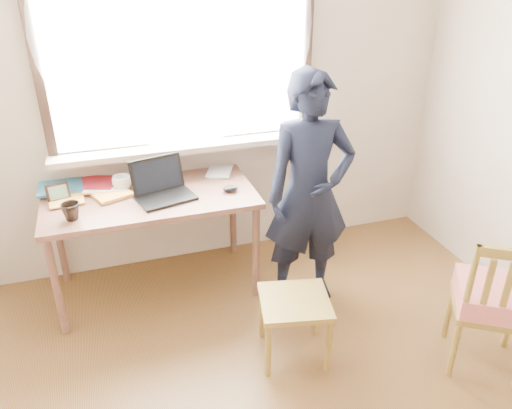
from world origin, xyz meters
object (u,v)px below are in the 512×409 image
object	(u,v)px
desk	(151,206)
side_chair	(494,299)
mug_dark	(71,211)
laptop	(162,188)
work_chair	(295,308)
mug_white	(122,183)
person	(309,194)

from	to	relation	value
desk	side_chair	world-z (taller)	side_chair
mug_dark	side_chair	distance (m)	2.43
desk	laptop	xyz separation A→B (m)	(0.08, -0.03, 0.13)
work_chair	mug_white	bearing A→B (deg)	128.12
mug_white	work_chair	xyz separation A→B (m)	(0.82, -1.05, -0.44)
work_chair	desk	bearing A→B (deg)	126.24
desk	work_chair	bearing A→B (deg)	-53.76
laptop	mug_dark	distance (m)	0.57
laptop	person	distance (m)	0.94
mug_white	side_chair	size ratio (longest dim) A/B	0.14
mug_white	work_chair	distance (m)	1.40
mug_white	work_chair	size ratio (longest dim) A/B	0.27
desk	mug_dark	size ratio (longest dim) A/B	12.07
mug_white	person	bearing A→B (deg)	-25.75
person	side_chair	bearing A→B (deg)	-46.77
laptop	mug_white	bearing A→B (deg)	143.57
work_chair	person	bearing A→B (deg)	60.61
work_chair	mug_dark	bearing A→B (deg)	147.60
desk	work_chair	distance (m)	1.16
mug_white	laptop	bearing A→B (deg)	-36.43
desk	work_chair	xyz separation A→B (m)	(0.66, -0.90, -0.32)
mug_dark	side_chair	xyz separation A→B (m)	(2.14, -1.12, -0.32)
desk	side_chair	distance (m)	2.12
desk	laptop	distance (m)	0.16
laptop	mug_white	distance (m)	0.30
laptop	work_chair	distance (m)	1.14
side_chair	mug_dark	bearing A→B (deg)	152.34
mug_white	person	xyz separation A→B (m)	(1.11, -0.53, 0.00)
mug_dark	work_chair	bearing A→B (deg)	-32.40
work_chair	side_chair	distance (m)	1.08
mug_dark	person	world-z (taller)	person
desk	mug_white	size ratio (longest dim) A/B	10.85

